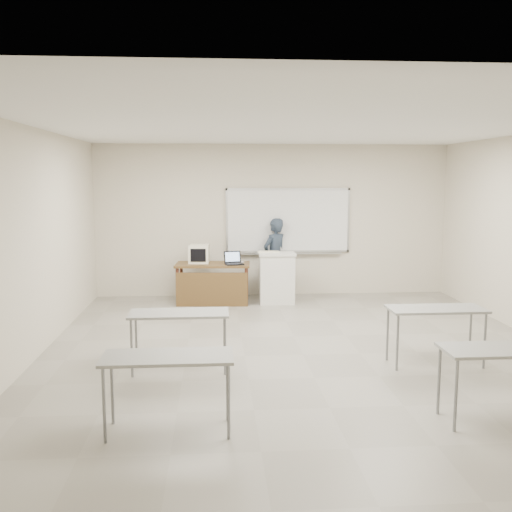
{
  "coord_description": "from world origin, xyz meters",
  "views": [
    {
      "loc": [
        -1.16,
        -7.29,
        2.34
      ],
      "look_at": [
        -0.47,
        2.2,
        1.04
      ],
      "focal_mm": 40.0,
      "sensor_mm": 36.0,
      "label": 1
    }
  ],
  "objects": [
    {
      "name": "presenter",
      "position": [
        0.03,
        3.87,
        0.78
      ],
      "size": [
        0.68,
        0.65,
        1.55
      ],
      "primitive_type": "imported",
      "rotation": [
        0.0,
        0.0,
        3.82
      ],
      "color": "black",
      "rests_on": "floor"
    },
    {
      "name": "podium",
      "position": [
        -0.0,
        3.2,
        0.48
      ],
      "size": [
        0.68,
        0.5,
        0.95
      ],
      "rotation": [
        0.0,
        0.0,
        -0.02
      ],
      "color": "silver",
      "rests_on": "floor"
    },
    {
      "name": "crt_monitor",
      "position": [
        -1.45,
        3.43,
        0.92
      ],
      "size": [
        0.37,
        0.42,
        0.35
      ],
      "rotation": [
        0.0,
        0.0,
        -0.08
      ],
      "color": "silver",
      "rests_on": "instructor_desk"
    },
    {
      "name": "instructor_desk",
      "position": [
        -1.2,
        3.19,
        0.54
      ],
      "size": [
        1.38,
        0.69,
        0.75
      ],
      "rotation": [
        0.0,
        0.0,
        -0.07
      ],
      "color": "brown",
      "rests_on": "floor"
    },
    {
      "name": "keyboard",
      "position": [
        -0.15,
        3.28,
        0.96
      ],
      "size": [
        0.42,
        0.16,
        0.02
      ],
      "primitive_type": "cube",
      "rotation": [
        0.0,
        0.0,
        -0.06
      ],
      "color": "silver",
      "rests_on": "podium"
    },
    {
      "name": "mouse",
      "position": [
        -0.65,
        3.32,
        0.77
      ],
      "size": [
        0.09,
        0.06,
        0.04
      ],
      "primitive_type": "ellipsoid",
      "rotation": [
        0.0,
        0.0,
        -0.06
      ],
      "color": "#A2A3A9",
      "rests_on": "instructor_desk"
    },
    {
      "name": "floor",
      "position": [
        0.0,
        0.0,
        -0.01
      ],
      "size": [
        7.0,
        8.0,
        0.01
      ],
      "primitive_type": "cube",
      "color": "gray",
      "rests_on": "ground"
    },
    {
      "name": "laptop",
      "position": [
        -0.8,
        3.17,
        0.81
      ],
      "size": [
        0.32,
        0.3,
        0.24
      ],
      "rotation": [
        0.0,
        0.0,
        0.23
      ],
      "color": "black",
      "rests_on": "instructor_desk"
    },
    {
      "name": "whiteboard",
      "position": [
        0.3,
        3.97,
        1.48
      ],
      "size": [
        2.48,
        0.1,
        1.31
      ],
      "color": "white",
      "rests_on": "floor"
    },
    {
      "name": "student_desks",
      "position": [
        -0.0,
        -1.35,
        0.67
      ],
      "size": [
        4.4,
        2.2,
        0.73
      ],
      "color": "gray",
      "rests_on": "floor"
    }
  ]
}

